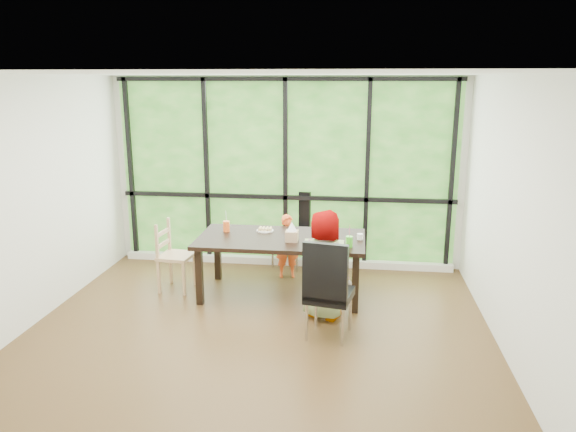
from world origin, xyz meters
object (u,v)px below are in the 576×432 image
object	(u,v)px
child_older	(327,265)
tissue_box	(292,236)
child_toddler	(288,246)
chair_end_beech	(176,256)
green_cup	(349,242)
dining_table	(281,266)
chair_interior_leather	(329,288)
plate_near	(325,245)
plate_far	(265,231)
orange_cup	(226,226)
chair_window_leather	(290,230)
white_mug	(360,237)

from	to	relation	value
child_older	tissue_box	bearing A→B (deg)	-21.19
child_toddler	child_older	bearing A→B (deg)	-75.70
chair_end_beech	green_cup	bearing A→B (deg)	-92.50
dining_table	chair_interior_leather	distance (m)	1.27
child_older	green_cup	distance (m)	0.43
child_older	plate_near	bearing A→B (deg)	-58.49
chair_interior_leather	green_cup	bearing A→B (deg)	-92.51
tissue_box	chair_end_beech	bearing A→B (deg)	174.51
chair_end_beech	plate_far	xyz separation A→B (m)	(1.11, 0.25, 0.31)
plate_near	dining_table	bearing A→B (deg)	155.42
green_cup	dining_table	bearing A→B (deg)	160.72
orange_cup	green_cup	distance (m)	1.64
chair_window_leather	green_cup	world-z (taller)	chair_window_leather
chair_window_leather	chair_interior_leather	distance (m)	2.26
child_toddler	orange_cup	size ratio (longest dim) A/B	6.43
chair_interior_leather	child_toddler	size ratio (longest dim) A/B	1.23
chair_interior_leather	green_cup	size ratio (longest dim) A/B	8.36
chair_interior_leather	orange_cup	distance (m)	1.89
child_toddler	green_cup	size ratio (longest dim) A/B	6.79
child_older	chair_interior_leather	bearing A→B (deg)	120.25
dining_table	child_older	bearing A→B (deg)	-44.62
chair_interior_leather	plate_near	bearing A→B (deg)	-72.45
green_cup	white_mug	xyz separation A→B (m)	(0.12, 0.32, -0.03)
chair_window_leather	plate_near	size ratio (longest dim) A/B	4.78
tissue_box	plate_far	bearing A→B (deg)	134.80
chair_window_leather	green_cup	distance (m)	1.65
plate_near	tissue_box	xyz separation A→B (m)	(-0.41, 0.11, 0.06)
chair_end_beech	green_cup	size ratio (longest dim) A/B	6.97
chair_window_leather	chair_end_beech	xyz separation A→B (m)	(-1.33, -1.08, -0.09)
plate_far	tissue_box	bearing A→B (deg)	-45.20
child_older	plate_far	distance (m)	1.21
white_mug	orange_cup	bearing A→B (deg)	175.00
chair_interior_leather	orange_cup	size ratio (longest dim) A/B	7.93
child_toddler	tissue_box	distance (m)	0.88
white_mug	chair_interior_leather	bearing A→B (deg)	-105.59
plate_far	green_cup	distance (m)	1.22
chair_window_leather	chair_interior_leather	size ratio (longest dim) A/B	1.00
child_toddler	tissue_box	world-z (taller)	tissue_box
dining_table	chair_window_leather	xyz separation A→B (m)	(-0.02, 1.09, 0.17)
plate_far	tissue_box	distance (m)	0.56
child_older	tissue_box	world-z (taller)	child_older
child_toddler	child_older	world-z (taller)	child_older
child_toddler	green_cup	bearing A→B (deg)	-59.80
chair_interior_leather	child_older	bearing A→B (deg)	-72.98
chair_interior_leather	green_cup	world-z (taller)	chair_interior_leather
tissue_box	child_older	bearing A→B (deg)	-45.13
orange_cup	green_cup	size ratio (longest dim) A/B	1.06
child_older	dining_table	bearing A→B (deg)	-20.68
orange_cup	white_mug	distance (m)	1.71
plate_near	orange_cup	world-z (taller)	orange_cup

